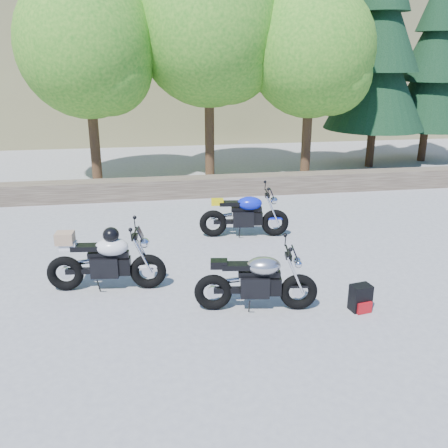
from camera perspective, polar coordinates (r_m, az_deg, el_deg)
The scene contains 11 objects.
ground at distance 8.06m, azimuth -0.31°, elevation -7.42°, with size 90.00×90.00×0.00m, color gray.
stone_wall at distance 13.12m, azimuth -3.92°, elevation 4.24°, with size 22.00×0.55×0.50m, color #463A2F.
tree_decid_left at distance 14.34m, azimuth -14.98°, elevation 18.61°, with size 3.67×3.67×5.62m.
tree_decid_mid at distance 14.81m, azimuth -1.30°, elevation 20.77°, with size 4.08×4.08×6.24m.
tree_decid_right at distance 14.87m, azimuth 10.39°, elevation 18.39°, with size 3.54×3.54×5.41m.
conifer_near at distance 16.98m, azimuth 17.40°, elevation 18.53°, with size 3.17×3.17×7.06m.
conifer_far at distance 18.55m, azimuth 22.83°, elevation 16.65°, with size 2.82×2.82×6.27m.
silver_bike at distance 7.29m, azimuth 3.79°, elevation -6.61°, with size 1.81×0.57×0.91m.
white_bike at distance 8.07m, azimuth -13.41°, elevation -3.96°, with size 1.88×0.60×1.04m.
blue_bike at distance 10.16m, azimuth 2.40°, elevation 0.99°, with size 1.84×0.58×0.92m.
backpack at distance 7.63m, azimuth 15.35°, elevation -8.18°, with size 0.33×0.29×0.40m.
Camera 1 is at (-1.08, -7.14, 3.60)m, focal length 40.00 mm.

